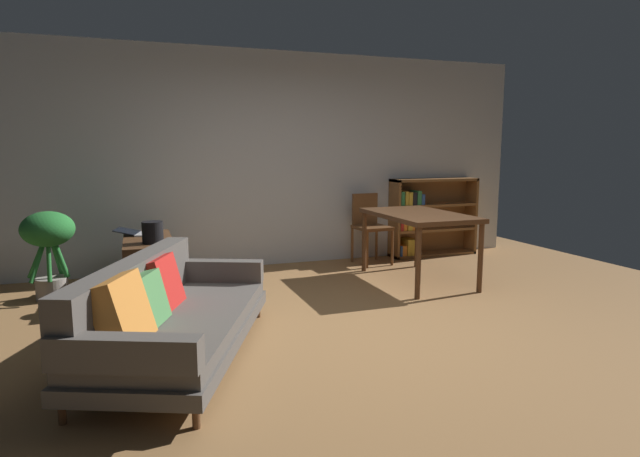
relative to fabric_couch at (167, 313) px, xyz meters
The scene contains 10 objects.
ground_plane 1.63m from the fabric_couch, ahead, with size 8.16×8.16×0.00m, color #9E7042.
back_wall_panel 3.41m from the fabric_couch, 60.72° to the left, with size 6.80×0.10×2.70m, color silver.
fabric_couch is the anchor object (origin of this frame).
media_console 1.82m from the fabric_couch, 92.20° to the left, with size 0.48×1.15×0.58m.
open_laptop 2.12m from the fabric_couch, 93.53° to the left, with size 0.51×0.39×0.07m.
desk_speaker 1.57m from the fabric_couch, 91.05° to the left, with size 0.20×0.20×0.21m.
potted_floor_plant 2.23m from the fabric_couch, 116.80° to the left, with size 0.50×0.50×0.88m.
dining_table 3.16m from the fabric_couch, 26.27° to the left, with size 0.84×1.40×0.78m.
dining_chair_near 3.66m from the fabric_couch, 42.26° to the left, with size 0.45×0.47×0.91m.
bookshelf 4.55m from the fabric_couch, 35.87° to the left, with size 1.26×0.30×1.08m.
Camera 1 is at (-1.77, -3.85, 1.48)m, focal length 29.40 mm.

